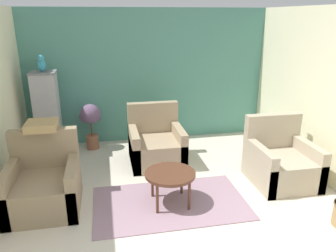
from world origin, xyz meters
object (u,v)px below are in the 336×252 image
birdcage (48,117)px  armchair_middle (156,145)px  parrot (41,64)px  coffee_table (170,176)px  armchair_left (44,186)px  potted_plant (91,119)px  armchair_right (281,163)px

birdcage → armchair_middle: bearing=-20.3°
parrot → coffee_table: bearing=-48.9°
coffee_table → parrot: 2.87m
armchair_left → birdcage: bearing=95.0°
birdcage → parrot: parrot is taller
coffee_table → potted_plant: potted_plant is taller
armchair_left → birdcage: (-0.15, 1.73, 0.39)m
birdcage → potted_plant: 0.72m
parrot → armchair_left: bearing=-85.0°
armchair_right → parrot: parrot is taller
armchair_right → parrot: (-3.41, 1.68, 1.29)m
coffee_table → birdcage: size_ratio=0.44×
armchair_right → armchair_middle: 1.96m
armchair_right → armchair_left: bearing=-179.2°
armchair_left → parrot: (-0.15, 1.73, 1.29)m
armchair_right → birdcage: birdcage is taller
armchair_right → potted_plant: 3.28m
armchair_left → potted_plant: (0.54, 1.87, 0.26)m
armchair_right → birdcage: (-3.41, 1.68, 0.39)m
armchair_middle → parrot: bearing=159.6°
birdcage → armchair_right: bearing=-26.2°
coffee_table → potted_plant: size_ratio=0.77×
armchair_right → coffee_table: bearing=-170.4°
parrot → birdcage: bearing=-90.0°
armchair_right → birdcage: 3.82m
armchair_middle → potted_plant: 1.35m
armchair_middle → coffee_table: bearing=-91.4°
armchair_left → potted_plant: armchair_left is taller
armchair_right → armchair_middle: same height
armchair_right → birdcage: bearing=153.8°
armchair_right → armchair_middle: size_ratio=1.00×
coffee_table → armchair_left: 1.59m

